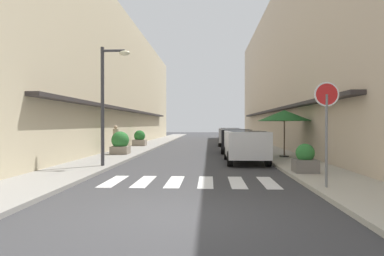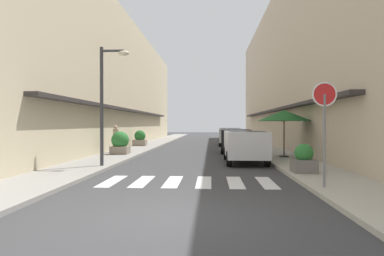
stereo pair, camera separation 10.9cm
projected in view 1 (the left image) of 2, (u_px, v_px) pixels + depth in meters
name	position (u px, v px, depth m)	size (l,w,h in m)	color
ground_plane	(201.00, 148.00, 25.38)	(103.65, 103.65, 0.00)	#38383A
sidewalk_left	(142.00, 147.00, 25.60)	(2.28, 65.96, 0.12)	gray
sidewalk_right	(262.00, 148.00, 25.16)	(2.28, 65.96, 0.12)	#ADA899
building_row_left	(99.00, 83.00, 27.09)	(5.50, 44.40, 10.08)	beige
building_row_right	(307.00, 69.00, 26.26)	(5.50, 44.40, 11.99)	#C6B299
crosswalk	(190.00, 182.00, 10.53)	(5.20, 2.20, 0.01)	silver
parked_car_near	(245.00, 143.00, 15.75)	(1.82, 4.17, 1.47)	silver
parked_car_mid	(236.00, 138.00, 21.61)	(1.96, 4.33, 1.47)	black
parked_car_far	(229.00, 135.00, 28.52)	(1.91, 4.11, 1.47)	silver
round_street_sign	(327.00, 107.00, 9.01)	(0.65, 0.07, 2.76)	slate
street_lamp	(108.00, 92.00, 13.71)	(1.19, 0.28, 4.73)	#38383D
cafe_umbrella	(284.00, 116.00, 17.46)	(2.72, 2.72, 2.37)	#262626
planter_corner	(305.00, 160.00, 11.83)	(0.78, 0.78, 0.99)	slate
planter_midblock	(120.00, 143.00, 19.12)	(0.97, 0.97, 1.26)	gray
planter_far	(140.00, 139.00, 26.62)	(0.99, 0.99, 1.19)	gray
pedestrian_walking_near	(116.00, 138.00, 20.14)	(0.34, 0.34, 1.59)	#282B33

